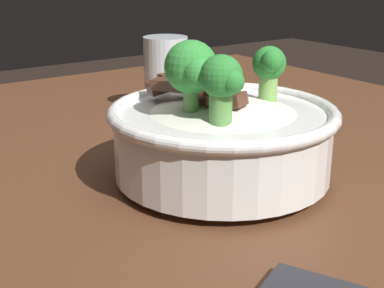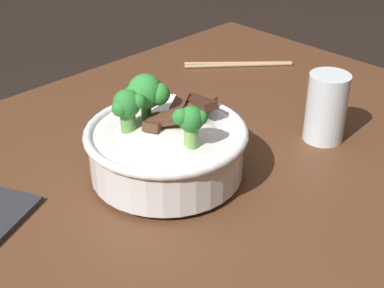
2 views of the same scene
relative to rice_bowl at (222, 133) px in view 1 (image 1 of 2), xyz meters
name	(u,v)px [view 1 (image 1 of 2)]	position (x,y,z in m)	size (l,w,h in m)	color
rice_bowl	(222,133)	(0.00, 0.00, 0.00)	(0.22, 0.22, 0.14)	white
drinking_glass	(166,81)	(-0.24, 0.09, 0.00)	(0.06, 0.06, 0.11)	white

